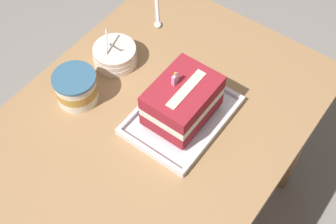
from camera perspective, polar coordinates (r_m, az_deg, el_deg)
name	(u,v)px	position (r m, az deg, el deg)	size (l,w,h in m)	color
ground_plane	(159,217)	(2.04, -1.17, -13.07)	(8.00, 8.00, 0.00)	gray
dining_table	(155,139)	(1.45, -1.60, -3.36)	(1.07, 0.80, 0.77)	#9E754C
foil_tray	(182,116)	(1.35, 1.72, -0.53)	(0.32, 0.24, 0.02)	silver
birthday_cake	(182,101)	(1.29, 1.81, 1.45)	(0.21, 0.15, 0.17)	maroon
bowl_stack	(115,55)	(1.48, -6.65, 7.09)	(0.14, 0.14, 0.12)	silver
ice_cream_tub	(76,87)	(1.39, -11.43, 3.03)	(0.13, 0.13, 0.10)	silver
serving_spoon_near_tray	(158,21)	(1.62, -1.31, 11.39)	(0.13, 0.11, 0.01)	silver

